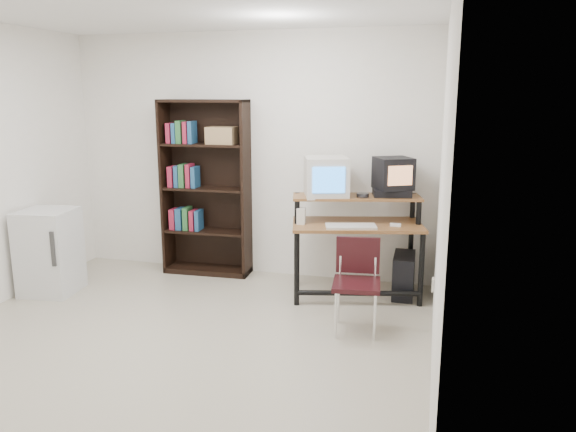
% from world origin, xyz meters
% --- Properties ---
extents(floor, '(4.00, 4.00, 0.01)m').
position_xyz_m(floor, '(0.00, 0.00, -0.01)').
color(floor, '#B9B099').
rests_on(floor, ground).
extents(ceiling, '(4.00, 4.00, 0.01)m').
position_xyz_m(ceiling, '(0.00, 0.00, 2.60)').
color(ceiling, white).
rests_on(ceiling, back_wall).
extents(back_wall, '(4.00, 0.01, 2.60)m').
position_xyz_m(back_wall, '(0.00, 2.00, 1.30)').
color(back_wall, white).
rests_on(back_wall, floor).
extents(right_wall, '(0.01, 4.00, 2.60)m').
position_xyz_m(right_wall, '(2.00, 0.00, 1.30)').
color(right_wall, white).
rests_on(right_wall, floor).
extents(computer_desk, '(1.35, 0.89, 0.98)m').
position_xyz_m(computer_desk, '(1.24, 1.54, 0.69)').
color(computer_desk, brown).
rests_on(computer_desk, floor).
extents(crt_monitor, '(0.51, 0.51, 0.39)m').
position_xyz_m(crt_monitor, '(0.92, 1.59, 1.16)').
color(crt_monitor, beige).
rests_on(crt_monitor, computer_desk).
extents(vcr, '(0.40, 0.33, 0.08)m').
position_xyz_m(vcr, '(1.55, 1.71, 1.01)').
color(vcr, black).
rests_on(vcr, computer_desk).
extents(crt_tv, '(0.44, 0.43, 0.31)m').
position_xyz_m(crt_tv, '(1.56, 1.72, 1.20)').
color(crt_tv, black).
rests_on(crt_tv, vcr).
extents(cd_spindle, '(0.15, 0.15, 0.05)m').
position_xyz_m(cd_spindle, '(1.29, 1.58, 0.99)').
color(cd_spindle, '#26262B').
rests_on(cd_spindle, computer_desk).
extents(keyboard, '(0.51, 0.32, 0.03)m').
position_xyz_m(keyboard, '(1.22, 1.33, 0.74)').
color(keyboard, beige).
rests_on(keyboard, computer_desk).
extents(mousepad, '(0.22, 0.18, 0.01)m').
position_xyz_m(mousepad, '(1.60, 1.47, 0.72)').
color(mousepad, black).
rests_on(mousepad, computer_desk).
extents(mouse, '(0.10, 0.06, 0.03)m').
position_xyz_m(mouse, '(1.62, 1.49, 0.74)').
color(mouse, white).
rests_on(mouse, mousepad).
extents(desk_speaker, '(0.09, 0.08, 0.17)m').
position_xyz_m(desk_speaker, '(0.73, 1.34, 0.80)').
color(desk_speaker, beige).
rests_on(desk_speaker, computer_desk).
extents(pc_tower, '(0.21, 0.45, 0.42)m').
position_xyz_m(pc_tower, '(1.71, 1.63, 0.21)').
color(pc_tower, black).
rests_on(pc_tower, floor).
extents(school_chair, '(0.42, 0.42, 0.78)m').
position_xyz_m(school_chair, '(1.37, 0.72, 0.47)').
color(school_chair, black).
rests_on(school_chair, floor).
extents(bookshelf, '(0.96, 0.35, 1.90)m').
position_xyz_m(bookshelf, '(-0.45, 1.86, 0.97)').
color(bookshelf, black).
rests_on(bookshelf, floor).
extents(mini_fridge, '(0.55, 0.55, 0.84)m').
position_xyz_m(mini_fridge, '(-1.72, 0.83, 0.42)').
color(mini_fridge, silver).
rests_on(mini_fridge, floor).
extents(wall_outlet, '(0.02, 0.08, 0.12)m').
position_xyz_m(wall_outlet, '(1.99, 1.15, 0.30)').
color(wall_outlet, beige).
rests_on(wall_outlet, right_wall).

